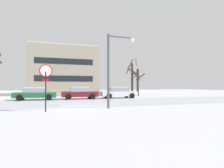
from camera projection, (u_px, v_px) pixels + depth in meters
The scene contains 10 objects.
ground_plane at pixel (72, 107), 14.28m from camera, with size 120.00×120.00×0.00m, color white.
road_surface at pixel (67, 103), 17.46m from camera, with size 80.00×8.71×0.00m.
stop_sign at pixel (46, 79), 11.56m from camera, with size 0.75×0.14×2.81m.
street_lamp at pixel (114, 62), 13.59m from camera, with size 2.01×0.36×5.12m.
parked_car_green at pixel (35, 94), 21.48m from camera, with size 4.50×2.22×1.36m.
parked_car_maroon at pixel (80, 93), 23.09m from camera, with size 4.23×2.13×1.43m.
parked_car_white at pixel (118, 92), 24.74m from camera, with size 4.58×2.26×1.40m.
tree_far_right at pixel (132, 77), 30.42m from camera, with size 2.08×2.22×5.81m.
tree_far_mid at pixel (138, 81), 30.28m from camera, with size 2.19×2.17×4.15m.
building_far_left at pixel (62, 72), 35.11m from camera, with size 11.09×9.96×8.14m.
Camera 1 is at (-1.87, -14.47, 1.54)m, focal length 31.53 mm.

